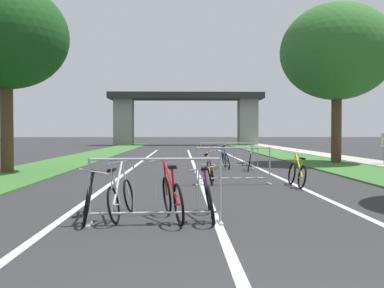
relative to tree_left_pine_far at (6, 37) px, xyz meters
The scene contains 20 objects.
grass_verge_left 12.06m from the tree_left_pine_far, 86.87° to the left, with size 2.89×59.69×0.05m, color #386B2D.
grass_verge_right 17.62m from the tree_left_pine_far, 40.67° to the left, with size 2.89×59.69×0.05m, color #386B2D.
sidewalk_path_right 19.38m from the tree_left_pine_far, 36.04° to the left, with size 1.76×59.69×0.08m, color #ADA89E.
lane_stripe_center 9.14m from the tree_left_pine_far, 30.06° to the left, with size 0.14×34.53×0.01m, color silver.
lane_stripe_right_lane 11.18m from the tree_left_pine_far, 22.72° to the left, with size 0.14×34.53×0.01m, color silver.
lane_stripe_left_lane 7.45m from the tree_left_pine_far, 43.16° to the left, with size 0.14×34.53×0.01m, color silver.
overpass_bridge 36.59m from the tree_left_pine_far, 79.40° to the left, with size 17.81×4.22×6.07m.
tree_left_pine_far is the anchor object (origin of this frame).
tree_right_oak_near 14.34m from the tree_left_pine_far, 19.91° to the left, with size 5.29×5.29×7.50m.
crowd_barrier_nearest 11.35m from the tree_left_pine_far, 56.85° to the right, with size 2.14×0.56×1.05m.
crowd_barrier_second 9.42m from the tree_left_pine_far, 25.00° to the right, with size 2.14×0.54×1.05m.
crowd_barrier_third 9.20m from the tree_left_pine_far, 12.12° to the left, with size 2.14×0.54×1.05m.
bicycle_red_0 11.27m from the tree_left_pine_far, 54.61° to the right, with size 0.65×1.71×1.01m.
bicycle_blue_1 9.34m from the tree_left_pine_far, 14.78° to the left, with size 0.54×1.62×0.98m.
bicycle_black_2 10.54m from the tree_left_pine_far, 61.23° to the right, with size 0.66×1.68×0.89m.
bicycle_orange_3 8.86m from the tree_left_pine_far, 24.35° to the right, with size 0.51×1.66×0.93m.
bicycle_white_4 9.92m from the tree_left_pine_far, ahead, with size 0.62×1.70×0.94m.
bicycle_purple_5 11.53m from the tree_left_pine_far, 51.53° to the right, with size 0.48×1.72×0.89m.
bicycle_yellow_6 11.04m from the tree_left_pine_far, 23.44° to the right, with size 0.43×1.59×0.92m.
bicycle_silver_7 10.68m from the tree_left_pine_far, 58.14° to the right, with size 0.55×1.70×0.98m.
Camera 1 is at (-0.59, -2.37, 1.44)m, focal length 41.32 mm.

